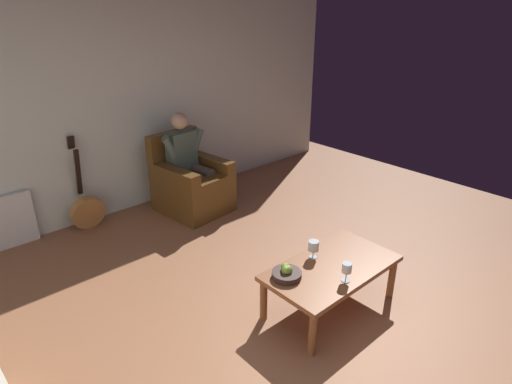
# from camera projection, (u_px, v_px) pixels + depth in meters

# --- Properties ---
(ground_plane) EXTENTS (7.50, 7.50, 0.00)m
(ground_plane) POSITION_uv_depth(u_px,v_px,m) (327.00, 333.00, 3.35)
(ground_plane) COLOR #996140
(wall_back) EXTENTS (6.65, 0.06, 2.59)m
(wall_back) POSITION_uv_depth(u_px,v_px,m) (121.00, 104.00, 4.96)
(wall_back) COLOR silver
(wall_back) RESTS_ON ground
(armchair) EXTENTS (0.79, 0.87, 0.94)m
(armchair) POSITION_uv_depth(u_px,v_px,m) (191.00, 185.00, 5.25)
(armchair) COLOR brown
(armchair) RESTS_ON ground
(person_seated) EXTENTS (0.62, 0.58, 1.20)m
(person_seated) POSITION_uv_depth(u_px,v_px,m) (189.00, 160.00, 5.13)
(person_seated) COLOR #4E5F53
(person_seated) RESTS_ON ground
(coffee_table) EXTENTS (1.13, 0.63, 0.41)m
(coffee_table) POSITION_uv_depth(u_px,v_px,m) (332.00, 271.00, 3.50)
(coffee_table) COLOR brown
(coffee_table) RESTS_ON ground
(guitar) EXTENTS (0.39, 0.25, 1.06)m
(guitar) POSITION_uv_depth(u_px,v_px,m) (87.00, 209.00, 4.85)
(guitar) COLOR #B87B40
(guitar) RESTS_ON ground
(radiator) EXTENTS (0.63, 0.06, 0.57)m
(radiator) POSITION_uv_depth(u_px,v_px,m) (2.00, 224.00, 4.41)
(radiator) COLOR white
(radiator) RESTS_ON ground
(wine_glass_near) EXTENTS (0.07, 0.07, 0.16)m
(wine_glass_near) POSITION_uv_depth(u_px,v_px,m) (346.00, 269.00, 3.25)
(wine_glass_near) COLOR silver
(wine_glass_near) RESTS_ON coffee_table
(wine_glass_far) EXTENTS (0.09, 0.09, 0.16)m
(wine_glass_far) POSITION_uv_depth(u_px,v_px,m) (313.00, 247.00, 3.56)
(wine_glass_far) COLOR silver
(wine_glass_far) RESTS_ON coffee_table
(fruit_bowl) EXTENTS (0.23, 0.23, 0.11)m
(fruit_bowl) POSITION_uv_depth(u_px,v_px,m) (287.00, 273.00, 3.32)
(fruit_bowl) COLOR #352521
(fruit_bowl) RESTS_ON coffee_table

